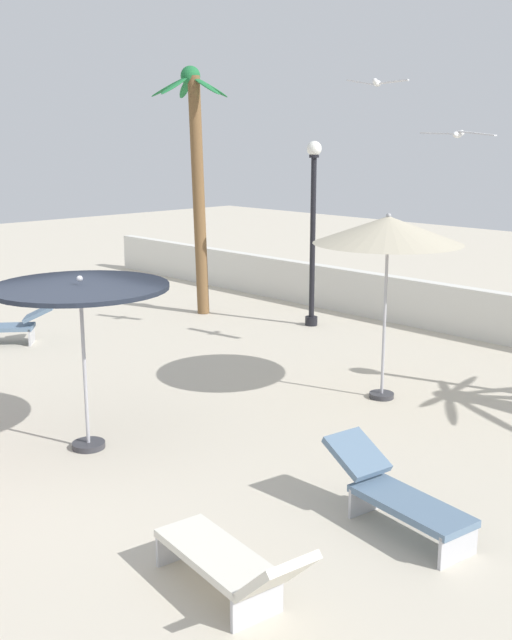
% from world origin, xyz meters
% --- Properties ---
extents(ground_plane, '(56.00, 56.00, 0.00)m').
position_xyz_m(ground_plane, '(0.00, 0.00, 0.00)').
color(ground_plane, beige).
extents(boundary_wall, '(25.20, 0.30, 1.05)m').
position_xyz_m(boundary_wall, '(0.00, 9.71, 0.53)').
color(boundary_wall, silver).
rests_on(boundary_wall, ground_plane).
extents(patio_umbrella_2, '(2.33, 2.33, 2.40)m').
position_xyz_m(patio_umbrella_2, '(-0.37, 0.56, 2.12)').
color(patio_umbrella_2, '#333338').
rests_on(patio_umbrella_2, ground_plane).
extents(patio_umbrella_3, '(2.35, 2.35, 3.01)m').
position_xyz_m(patio_umbrella_3, '(1.15, 5.15, 2.73)').
color(patio_umbrella_3, '#333338').
rests_on(patio_umbrella_3, ground_plane).
extents(palm_tree_0, '(1.91, 1.96, 5.76)m').
position_xyz_m(palm_tree_0, '(-5.84, 7.08, 3.46)').
color(palm_tree_0, brown).
rests_on(palm_tree_0, ground_plane).
extents(lamp_post_0, '(0.33, 0.33, 4.09)m').
position_xyz_m(lamp_post_0, '(-3.02, 8.05, 2.33)').
color(lamp_post_0, black).
rests_on(lamp_post_0, ground_plane).
extents(lounge_chair_0, '(1.57, 1.80, 0.82)m').
position_xyz_m(lounge_chair_0, '(-6.24, 2.37, 0.40)').
color(lounge_chair_0, '#B7B7BC').
rests_on(lounge_chair_0, ground_plane).
extents(lounge_chair_1, '(1.91, 0.81, 0.82)m').
position_xyz_m(lounge_chair_1, '(3.86, 1.78, 0.40)').
color(lounge_chair_1, '#B7B7BC').
rests_on(lounge_chair_1, ground_plane).
extents(lounge_chair_2, '(1.94, 0.80, 0.84)m').
position_xyz_m(lounge_chair_2, '(3.65, -0.43, 0.39)').
color(lounge_chair_2, '#B7B7BC').
rests_on(lounge_chair_2, ground_plane).
extents(seagull_0, '(1.13, 0.56, 0.14)m').
position_xyz_m(seagull_0, '(-0.81, 7.30, 5.14)').
color(seagull_0, white).
extents(seagull_1, '(1.38, 0.39, 0.14)m').
position_xyz_m(seagull_1, '(0.79, 7.56, 4.21)').
color(seagull_1, white).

